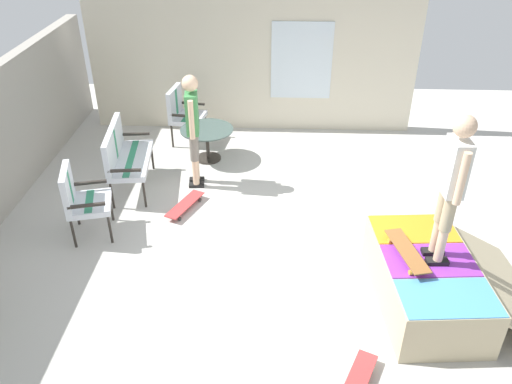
{
  "coord_description": "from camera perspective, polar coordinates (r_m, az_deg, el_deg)",
  "views": [
    {
      "loc": [
        -5.53,
        0.02,
        4.25
      ],
      "look_at": [
        0.19,
        0.27,
        0.7
      ],
      "focal_mm": 36.26,
      "sensor_mm": 36.0,
      "label": 1
    }
  ],
  "objects": [
    {
      "name": "skate_ramp",
      "position": [
        6.26,
        18.46,
        -9.27
      ],
      "size": [
        1.9,
        1.96,
        0.61
      ],
      "color": "tan",
      "rests_on": "ground_plane"
    },
    {
      "name": "skateboard_spare",
      "position": [
        5.36,
        11.04,
        -19.98
      ],
      "size": [
        0.81,
        0.51,
        0.1
      ],
      "color": "#B23838",
      "rests_on": "ground_plane"
    },
    {
      "name": "patio_bench",
      "position": [
        8.15,
        -14.48,
        4.21
      ],
      "size": [
        1.31,
        0.69,
        1.02
      ],
      "color": "#2D2823",
      "rests_on": "ground_plane"
    },
    {
      "name": "person_skater",
      "position": [
        5.56,
        20.85,
        1.2
      ],
      "size": [
        0.48,
        0.25,
        1.71
      ],
      "color": "black",
      "rests_on": "skate_ramp"
    },
    {
      "name": "ground_plane",
      "position": [
        7.01,
        2.15,
        -6.11
      ],
      "size": [
        12.0,
        12.0,
        0.1
      ],
      "primitive_type": "cube",
      "color": "beige"
    },
    {
      "name": "person_watching",
      "position": [
        7.86,
        -7.0,
        7.6
      ],
      "size": [
        0.48,
        0.27,
        1.8
      ],
      "color": "black",
      "rests_on": "ground_plane"
    },
    {
      "name": "skateboard_by_bench",
      "position": [
        7.68,
        -7.84,
        -1.39
      ],
      "size": [
        0.81,
        0.5,
        0.1
      ],
      "color": "#B23838",
      "rests_on": "ground_plane"
    },
    {
      "name": "patio_chair_near_house",
      "position": [
        9.49,
        -8.2,
        8.91
      ],
      "size": [
        0.69,
        0.63,
        1.02
      ],
      "color": "#2D2823",
      "rests_on": "ground_plane"
    },
    {
      "name": "skateboard_on_ramp",
      "position": [
        5.97,
        16.33,
        -6.28
      ],
      "size": [
        0.82,
        0.37,
        0.1
      ],
      "color": "brown",
      "rests_on": "skate_ramp"
    },
    {
      "name": "patio_chair_by_wall",
      "position": [
        7.2,
        -18.92,
        -0.47
      ],
      "size": [
        0.74,
        0.69,
        1.02
      ],
      "color": "#2D2823",
      "rests_on": "ground_plane"
    },
    {
      "name": "house_facade",
      "position": [
        9.82,
        -0.34,
        13.86
      ],
      "size": [
        0.23,
        6.0,
        2.46
      ],
      "color": "beige",
      "rests_on": "ground_plane"
    },
    {
      "name": "patio_table",
      "position": [
        8.88,
        -5.4,
        5.97
      ],
      "size": [
        0.9,
        0.9,
        0.57
      ],
      "color": "#2D2823",
      "rests_on": "ground_plane"
    }
  ]
}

